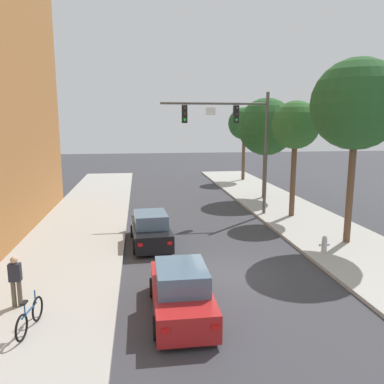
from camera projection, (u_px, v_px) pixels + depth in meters
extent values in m
plane|color=#38383D|center=(225.00, 274.00, 14.86)|extent=(120.00, 120.00, 0.00)
cube|color=#A8A59E|center=(52.00, 282.00, 13.97)|extent=(5.00, 60.00, 0.15)
cube|color=#A8A59E|center=(378.00, 264.00, 15.73)|extent=(5.00, 60.00, 0.15)
cylinder|color=#514C47|center=(266.00, 154.00, 23.62)|extent=(0.20, 0.20, 7.50)
cylinder|color=#514C47|center=(215.00, 103.00, 22.63)|extent=(6.51, 0.14, 0.14)
cube|color=black|center=(236.00, 114.00, 22.91)|extent=(0.32, 0.28, 1.05)
sphere|color=#2D2823|center=(237.00, 109.00, 22.71)|extent=(0.18, 0.18, 0.18)
sphere|color=#2D2823|center=(237.00, 114.00, 22.77)|extent=(0.18, 0.18, 0.18)
sphere|color=green|center=(237.00, 120.00, 22.83)|extent=(0.18, 0.18, 0.18)
cube|color=black|center=(185.00, 114.00, 22.49)|extent=(0.32, 0.28, 1.05)
sphere|color=#2D2823|center=(185.00, 108.00, 22.29)|extent=(0.18, 0.18, 0.18)
sphere|color=#2D2823|center=(185.00, 114.00, 22.35)|extent=(0.18, 0.18, 0.18)
sphere|color=green|center=(185.00, 120.00, 22.40)|extent=(0.18, 0.18, 0.18)
cube|color=white|center=(211.00, 111.00, 22.65)|extent=(0.60, 0.03, 0.44)
cube|color=black|center=(151.00, 233.00, 18.48)|extent=(1.94, 4.29, 0.80)
cube|color=slate|center=(151.00, 219.00, 18.20)|extent=(1.61, 2.08, 0.64)
cylinder|color=black|center=(133.00, 231.00, 19.62)|extent=(0.26, 0.65, 0.64)
cylinder|color=black|center=(164.00, 230.00, 19.93)|extent=(0.26, 0.65, 0.64)
cylinder|color=black|center=(135.00, 247.00, 17.11)|extent=(0.26, 0.65, 0.64)
cylinder|color=black|center=(171.00, 245.00, 17.42)|extent=(0.26, 0.65, 0.64)
cube|color=red|center=(140.00, 245.00, 16.29)|extent=(0.20, 0.05, 0.14)
cube|color=red|center=(170.00, 243.00, 16.53)|extent=(0.20, 0.05, 0.14)
cube|color=#B21E1E|center=(181.00, 296.00, 11.74)|extent=(1.72, 4.21, 0.80)
cube|color=slate|center=(181.00, 276.00, 11.46)|extent=(1.51, 2.01, 0.64)
cylinder|color=black|center=(153.00, 287.00, 12.94)|extent=(0.22, 0.64, 0.64)
cylinder|color=black|center=(200.00, 285.00, 13.16)|extent=(0.22, 0.64, 0.64)
cylinder|color=black|center=(157.00, 328.00, 10.40)|extent=(0.22, 0.64, 0.64)
cylinder|color=black|center=(215.00, 323.00, 10.63)|extent=(0.22, 0.64, 0.64)
cube|color=red|center=(165.00, 331.00, 9.56)|extent=(0.20, 0.04, 0.14)
cube|color=red|center=(215.00, 327.00, 9.74)|extent=(0.20, 0.04, 0.14)
cylinder|color=brown|center=(14.00, 294.00, 11.89)|extent=(0.14, 0.14, 0.85)
cylinder|color=brown|center=(20.00, 293.00, 11.91)|extent=(0.14, 0.14, 0.85)
cube|color=#26262D|center=(15.00, 272.00, 11.77)|extent=(0.36, 0.22, 0.56)
sphere|color=tan|center=(14.00, 260.00, 11.70)|extent=(0.22, 0.22, 0.22)
torus|color=black|center=(38.00, 309.00, 11.07)|extent=(0.16, 0.72, 0.72)
torus|color=black|center=(22.00, 328.00, 10.04)|extent=(0.16, 0.72, 0.72)
cylinder|color=#194C8C|center=(29.00, 310.00, 10.52)|extent=(0.18, 0.94, 0.05)
cylinder|color=#194C8C|center=(25.00, 309.00, 10.23)|extent=(0.04, 0.04, 0.35)
cylinder|color=#194C8C|center=(35.00, 297.00, 10.89)|extent=(0.04, 0.04, 0.40)
cube|color=black|center=(24.00, 303.00, 10.19)|extent=(0.15, 0.25, 0.06)
cylinder|color=#B2B2B7|center=(324.00, 246.00, 17.00)|extent=(0.24, 0.24, 0.55)
sphere|color=#B2B2B7|center=(325.00, 238.00, 16.94)|extent=(0.22, 0.22, 0.22)
cylinder|color=#B2B2B7|center=(320.00, 245.00, 16.97)|extent=(0.12, 0.09, 0.09)
cylinder|color=#B2B2B7|center=(328.00, 245.00, 17.02)|extent=(0.12, 0.09, 0.09)
cylinder|color=brown|center=(350.00, 191.00, 18.02)|extent=(0.32, 0.32, 4.95)
sphere|color=#235123|center=(357.00, 104.00, 17.29)|extent=(4.15, 4.15, 4.15)
cylinder|color=brown|center=(293.00, 180.00, 23.26)|extent=(0.32, 0.32, 4.47)
sphere|color=#2D6028|center=(296.00, 125.00, 22.66)|extent=(2.87, 2.87, 2.87)
cylinder|color=brown|center=(265.00, 173.00, 29.13)|extent=(0.32, 0.32, 3.77)
sphere|color=#235123|center=(266.00, 127.00, 28.50)|extent=(4.26, 4.26, 4.26)
cylinder|color=brown|center=(243.00, 158.00, 38.16)|extent=(0.32, 0.32, 4.41)
sphere|color=#235123|center=(244.00, 123.00, 37.55)|extent=(3.15, 3.15, 3.15)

